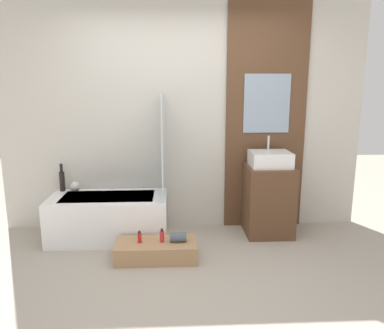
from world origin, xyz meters
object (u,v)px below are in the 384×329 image
Objects in this scene: bathtub at (109,217)px; vase_round_light at (75,186)px; vase_tall_dark at (62,180)px; bottle_soap_primary at (140,237)px; sink at (270,159)px; wooden_step_bench at (156,250)px; bottle_soap_secondary at (162,236)px.

bathtub is 0.55m from vase_round_light.
bathtub is 4.02× the size of vase_tall_dark.
bottle_soap_primary is (0.38, -0.54, -0.02)m from bathtub.
sink reaches higher than bathtub.
wooden_step_bench is 1.45m from vase_tall_dark.
vase_round_light reaches higher than bottle_soap_secondary.
vase_round_light is at bearing 152.17° from bathtub.
sink reaches higher than wooden_step_bench.
vase_tall_dark is at bearing 144.57° from wooden_step_bench.
sink is 2.24m from vase_round_light.
sink is 3.77× the size of bottle_soap_primary.
bottle_soap_primary is (0.79, -0.76, -0.32)m from vase_round_light.
sink is at bearing 25.25° from wooden_step_bench.
sink is 3.29× the size of bottle_soap_secondary.
vase_round_light is (-2.20, 0.16, -0.33)m from sink.
bathtub is 1.90m from sink.
sink reaches higher than vase_round_light.
vase_round_light is at bearing 175.77° from sink.
bathtub is at bearing -178.34° from sink.
vase_round_light is 1.30m from bottle_soap_secondary.
vase_tall_dark reaches higher than vase_round_light.
bottle_soap_secondary is (1.16, -0.78, -0.38)m from vase_tall_dark.
sink is 2.38m from vase_tall_dark.
sink is 1.66m from bottle_soap_primary.
sink is 1.48m from bottle_soap_secondary.
vase_round_light is (-0.41, 0.22, 0.30)m from bathtub.
vase_tall_dark is 0.17m from vase_round_light.
bathtub is 10.92× the size of bottle_soap_primary.
vase_round_light is at bearing 141.48° from wooden_step_bench.
bathtub is 11.21× the size of vase_round_light.
bathtub is 0.78m from wooden_step_bench.
bathtub is 0.66m from bottle_soap_primary.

